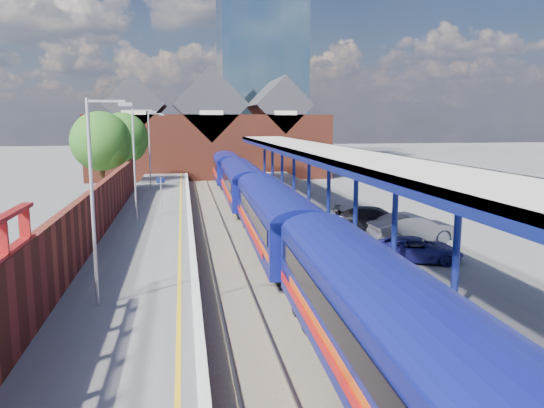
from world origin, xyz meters
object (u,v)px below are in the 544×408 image
at_px(lamp_post_c, 136,157).
at_px(parked_car_blue, 417,249).
at_px(parked_car_silver, 413,228).
at_px(parked_car_dark, 375,219).
at_px(lamp_post_b, 96,190).
at_px(lamp_post_d, 151,146).
at_px(platform_sign, 161,189).
at_px(train, 255,194).

bearing_deg(lamp_post_c, parked_car_blue, -43.33).
bearing_deg(parked_car_blue, parked_car_silver, -7.05).
bearing_deg(parked_car_blue, lamp_post_c, 61.36).
xyz_separation_m(lamp_post_c, parked_car_dark, (13.66, -5.76, -3.30)).
relative_size(lamp_post_b, lamp_post_d, 1.00).
bearing_deg(lamp_post_d, parked_car_blue, -65.17).
bearing_deg(parked_car_silver, lamp_post_b, 111.27).
bearing_deg(platform_sign, train, 6.97).
relative_size(platform_sign, parked_car_blue, 0.63).
relative_size(lamp_post_d, parked_car_blue, 1.75).
distance_m(train, lamp_post_b, 20.57).
height_order(lamp_post_d, parked_car_silver, lamp_post_d).
distance_m(train, parked_car_dark, 10.35).
bearing_deg(lamp_post_c, parked_car_dark, -22.87).
relative_size(train, platform_sign, 26.38).
relative_size(train, lamp_post_d, 9.42).
distance_m(parked_car_dark, parked_car_blue, 6.65).
bearing_deg(train, platform_sign, -173.03).
distance_m(lamp_post_b, parked_car_dark, 17.39).
bearing_deg(parked_car_dark, train, 55.51).
height_order(lamp_post_b, lamp_post_c, same).
relative_size(lamp_post_b, parked_car_blue, 1.75).
relative_size(train, lamp_post_c, 9.42).
height_order(train, parked_car_blue, train).
bearing_deg(parked_car_dark, parked_car_silver, -142.90).
xyz_separation_m(parked_car_silver, parked_car_dark, (-0.88, 3.11, -0.07)).
xyz_separation_m(train, lamp_post_b, (-7.86, -18.79, 2.87)).
distance_m(lamp_post_c, parked_car_blue, 18.39).
relative_size(lamp_post_b, parked_car_silver, 1.52).
xyz_separation_m(lamp_post_c, parked_car_blue, (13.14, -12.39, -3.44)).
height_order(platform_sign, parked_car_silver, platform_sign).
bearing_deg(lamp_post_c, lamp_post_b, -90.00).
xyz_separation_m(lamp_post_d, parked_car_silver, (14.54, -24.88, -3.24)).
height_order(lamp_post_b, parked_car_blue, lamp_post_b).
bearing_deg(platform_sign, lamp_post_d, 95.56).
distance_m(train, lamp_post_c, 8.82).
xyz_separation_m(train, parked_car_dark, (5.81, -8.56, -0.43)).
height_order(lamp_post_c, parked_car_dark, lamp_post_c).
height_order(lamp_post_b, parked_car_dark, lamp_post_b).
bearing_deg(platform_sign, parked_car_dark, -32.26).
bearing_deg(parked_car_blue, train, 33.87).
xyz_separation_m(platform_sign, parked_car_blue, (11.78, -14.39, -1.14)).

